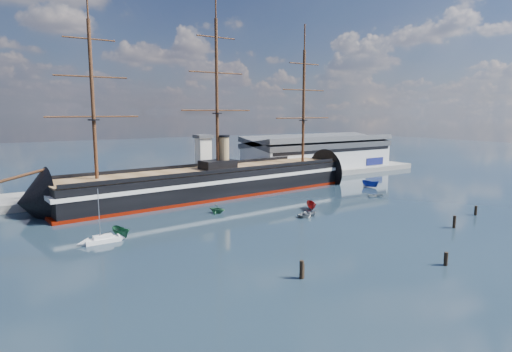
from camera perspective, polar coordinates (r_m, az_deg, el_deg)
ground at (r=108.85m, az=-0.51°, el=-4.27°), size 600.00×600.00×0.00m
quay at (r=144.25m, az=-5.00°, el=-1.14°), size 180.00×18.00×2.00m
warehouse at (r=174.16m, az=8.33°, el=3.11°), size 63.00×21.00×11.60m
quay_tower at (r=137.08m, az=-7.02°, el=2.44°), size 5.00×5.00×15.00m
warship at (r=123.81m, az=-6.60°, el=-0.87°), size 113.41×22.46×53.94m
sailboat at (r=85.29m, az=-19.75°, el=-7.94°), size 6.43×1.94×10.26m
motorboat_a at (r=87.65m, az=-17.49°, el=-7.84°), size 6.72×3.55×2.55m
motorboat_b at (r=100.79m, az=6.96°, el=-5.38°), size 1.77×3.58×1.61m
motorboat_c at (r=107.84m, az=7.40°, el=-4.47°), size 6.54×5.08×2.49m
motorboat_d at (r=103.67m, az=-5.19°, el=-4.96°), size 7.05×6.02×2.41m
motorboat_e at (r=127.87m, az=15.76°, el=-2.67°), size 2.33×2.95×1.29m
motorboat_f at (r=143.19m, az=14.98°, el=-1.47°), size 7.43×3.75×2.84m
piling_near_left at (r=64.53m, az=6.09°, el=-13.44°), size 0.64×0.64×3.43m
piling_near_mid at (r=75.50m, az=23.94°, el=-10.84°), size 0.64×0.64×2.87m
piling_near_right at (r=99.40m, az=24.88°, el=-6.32°), size 0.64×0.64×3.36m
piling_far_right at (r=113.80m, az=27.21°, el=-4.66°), size 0.64×0.64×2.93m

